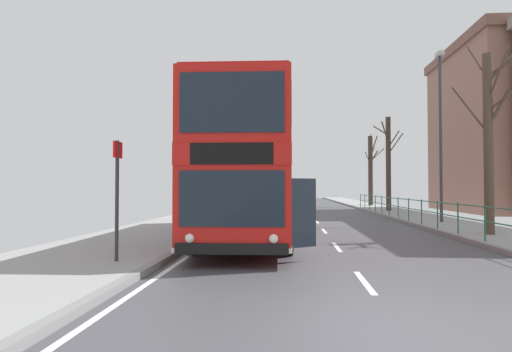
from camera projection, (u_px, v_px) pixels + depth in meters
name	position (u px, v px, depth m)	size (l,w,h in m)	color
ground	(341.00, 322.00, 5.53)	(15.80, 140.00, 0.20)	#45454A
double_decker_bus_main	(249.00, 170.00, 14.97)	(3.51, 11.61, 4.51)	red
pedestrian_railing_far_kerb	(421.00, 207.00, 19.39)	(0.05, 33.87, 1.09)	#236B4C
bus_stop_sign_near	(117.00, 187.00, 9.61)	(0.08, 0.44, 2.64)	#2D2D33
street_lamp_far_side	(440.00, 124.00, 20.67)	(0.28, 0.60, 8.05)	#38383D
bare_tree_far_00	(490.00, 136.00, 15.15)	(2.43, 2.11, 6.76)	#4C3D2D
bare_tree_far_01	(371.00, 169.00, 40.83)	(1.92, 2.98, 6.79)	#423328
bare_tree_far_02	(388.00, 162.00, 31.08)	(1.90, 2.24, 6.67)	#423328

